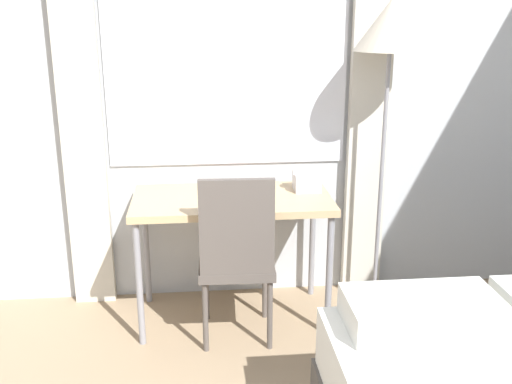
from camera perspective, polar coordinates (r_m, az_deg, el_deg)
name	(u,v)px	position (r m, az deg, el deg)	size (l,w,h in m)	color
wall_back_with_window	(226,79)	(3.55, -2.90, 10.71)	(5.28, 0.13, 2.70)	silver
desk	(232,208)	(3.35, -2.29, -1.55)	(1.10, 0.57, 0.75)	tan
desk_chair	(237,253)	(3.16, -1.87, -5.79)	(0.41, 0.41, 0.95)	#59514C
standing_lamp	(390,42)	(3.40, 12.66, 13.78)	(0.40, 0.40, 1.80)	#4C4C51
telephone	(307,181)	(3.45, 4.86, 1.07)	(0.17, 0.15, 0.12)	silver
book	(238,191)	(3.39, -1.73, 0.10)	(0.30, 0.20, 0.02)	maroon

